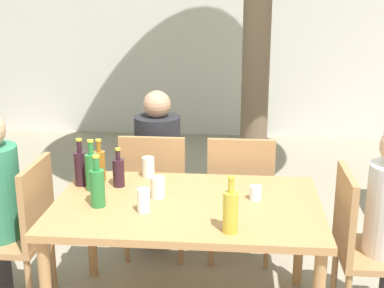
{
  "coord_description": "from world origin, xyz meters",
  "views": [
    {
      "loc": [
        0.27,
        -2.73,
        1.86
      ],
      "look_at": [
        0.0,
        0.3,
        0.97
      ],
      "focal_mm": 50.0,
      "sensor_mm": 36.0,
      "label": 1
    }
  ],
  "objects_px": {
    "patio_chair_1": "(363,241)",
    "oil_cruet_2": "(231,211)",
    "patio_chair_0": "(20,228)",
    "person_seated_2": "(160,176)",
    "wine_bottle_0": "(119,172)",
    "green_bottle_4": "(92,171)",
    "patio_chair_2": "(155,187)",
    "drinking_glass_2": "(158,187)",
    "green_bottle_5": "(98,187)",
    "drinking_glass_1": "(148,167)",
    "drinking_glass_0": "(255,193)",
    "drinking_glass_3": "(144,200)",
    "dining_table_front": "(187,215)",
    "amber_bottle_3": "(99,165)",
    "patio_chair_3": "(240,190)",
    "wine_bottle_1": "(80,167)"
  },
  "relations": [
    {
      "from": "green_bottle_5",
      "to": "drinking_glass_1",
      "type": "bearing_deg",
      "value": 68.69
    },
    {
      "from": "green_bottle_4",
      "to": "drinking_glass_0",
      "type": "bearing_deg",
      "value": -4.19
    },
    {
      "from": "wine_bottle_0",
      "to": "wine_bottle_1",
      "type": "distance_m",
      "value": 0.23
    },
    {
      "from": "patio_chair_0",
      "to": "green_bottle_4",
      "type": "relative_size",
      "value": 3.04
    },
    {
      "from": "drinking_glass_1",
      "to": "amber_bottle_3",
      "type": "bearing_deg",
      "value": -160.87
    },
    {
      "from": "green_bottle_5",
      "to": "drinking_glass_1",
      "type": "height_order",
      "value": "green_bottle_5"
    },
    {
      "from": "drinking_glass_0",
      "to": "drinking_glass_3",
      "type": "xyz_separation_m",
      "value": [
        -0.59,
        -0.23,
        0.02
      ]
    },
    {
      "from": "dining_table_front",
      "to": "wine_bottle_0",
      "type": "xyz_separation_m",
      "value": [
        -0.43,
        0.22,
        0.16
      ]
    },
    {
      "from": "patio_chair_1",
      "to": "oil_cruet_2",
      "type": "relative_size",
      "value": 3.21
    },
    {
      "from": "person_seated_2",
      "to": "drinking_glass_0",
      "type": "xyz_separation_m",
      "value": [
        0.67,
        -0.87,
        0.24
      ]
    },
    {
      "from": "green_bottle_5",
      "to": "drinking_glass_0",
      "type": "bearing_deg",
      "value": 11.39
    },
    {
      "from": "patio_chair_0",
      "to": "person_seated_2",
      "type": "relative_size",
      "value": 0.78
    },
    {
      "from": "patio_chair_3",
      "to": "drinking_glass_2",
      "type": "bearing_deg",
      "value": 54.34
    },
    {
      "from": "drinking_glass_3",
      "to": "green_bottle_4",
      "type": "bearing_deg",
      "value": 140.28
    },
    {
      "from": "patio_chair_1",
      "to": "drinking_glass_0",
      "type": "distance_m",
      "value": 0.64
    },
    {
      "from": "wine_bottle_1",
      "to": "drinking_glass_3",
      "type": "bearing_deg",
      "value": -39.34
    },
    {
      "from": "dining_table_front",
      "to": "drinking_glass_2",
      "type": "relative_size",
      "value": 12.19
    },
    {
      "from": "patio_chair_2",
      "to": "oil_cruet_2",
      "type": "xyz_separation_m",
      "value": [
        0.54,
        -1.06,
        0.3
      ]
    },
    {
      "from": "wine_bottle_0",
      "to": "green_bottle_4",
      "type": "bearing_deg",
      "value": -154.02
    },
    {
      "from": "patio_chair_1",
      "to": "amber_bottle_3",
      "type": "relative_size",
      "value": 3.49
    },
    {
      "from": "wine_bottle_1",
      "to": "drinking_glass_2",
      "type": "xyz_separation_m",
      "value": [
        0.49,
        -0.16,
        -0.05
      ]
    },
    {
      "from": "patio_chair_0",
      "to": "patio_chair_2",
      "type": "relative_size",
      "value": 1.0
    },
    {
      "from": "patio_chair_3",
      "to": "green_bottle_5",
      "type": "xyz_separation_m",
      "value": [
        -0.77,
        -0.8,
        0.31
      ]
    },
    {
      "from": "patio_chair_3",
      "to": "green_bottle_4",
      "type": "bearing_deg",
      "value": 33.03
    },
    {
      "from": "patio_chair_0",
      "to": "green_bottle_5",
      "type": "xyz_separation_m",
      "value": [
        0.49,
        -0.09,
        0.31
      ]
    },
    {
      "from": "oil_cruet_2",
      "to": "drinking_glass_2",
      "type": "relative_size",
      "value": 2.38
    },
    {
      "from": "drinking_glass_2",
      "to": "wine_bottle_1",
      "type": "bearing_deg",
      "value": 162.29
    },
    {
      "from": "drinking_glass_3",
      "to": "dining_table_front",
      "type": "bearing_deg",
      "value": 34.66
    },
    {
      "from": "patio_chair_0",
      "to": "drinking_glass_3",
      "type": "xyz_separation_m",
      "value": [
        0.76,
        -0.15,
        0.26
      ]
    },
    {
      "from": "patio_chair_2",
      "to": "drinking_glass_2",
      "type": "bearing_deg",
      "value": 100.68
    },
    {
      "from": "dining_table_front",
      "to": "drinking_glass_0",
      "type": "height_order",
      "value": "drinking_glass_0"
    },
    {
      "from": "oil_cruet_2",
      "to": "drinking_glass_0",
      "type": "relative_size",
      "value": 3.57
    },
    {
      "from": "drinking_glass_1",
      "to": "patio_chair_1",
      "type": "bearing_deg",
      "value": -17.61
    },
    {
      "from": "dining_table_front",
      "to": "wine_bottle_0",
      "type": "distance_m",
      "value": 0.51
    },
    {
      "from": "patio_chair_2",
      "to": "oil_cruet_2",
      "type": "distance_m",
      "value": 1.23
    },
    {
      "from": "drinking_glass_2",
      "to": "green_bottle_4",
      "type": "bearing_deg",
      "value": 167.71
    },
    {
      "from": "dining_table_front",
      "to": "patio_chair_1",
      "type": "xyz_separation_m",
      "value": [
        0.97,
        0.0,
        -0.12
      ]
    },
    {
      "from": "amber_bottle_3",
      "to": "green_bottle_4",
      "type": "height_order",
      "value": "green_bottle_4"
    },
    {
      "from": "wine_bottle_0",
      "to": "green_bottle_5",
      "type": "distance_m",
      "value": 0.31
    },
    {
      "from": "patio_chair_2",
      "to": "green_bottle_5",
      "type": "xyz_separation_m",
      "value": [
        -0.18,
        -0.8,
        0.31
      ]
    },
    {
      "from": "patio_chair_1",
      "to": "patio_chair_3",
      "type": "xyz_separation_m",
      "value": [
        -0.68,
        0.71,
        0.0
      ]
    },
    {
      "from": "dining_table_front",
      "to": "green_bottle_5",
      "type": "xyz_separation_m",
      "value": [
        -0.48,
        -0.09,
        0.19
      ]
    },
    {
      "from": "patio_chair_0",
      "to": "oil_cruet_2",
      "type": "bearing_deg",
      "value": 73.93
    },
    {
      "from": "oil_cruet_2",
      "to": "drinking_glass_1",
      "type": "height_order",
      "value": "oil_cruet_2"
    },
    {
      "from": "green_bottle_4",
      "to": "patio_chair_0",
      "type": "bearing_deg",
      "value": -159.54
    },
    {
      "from": "patio_chair_3",
      "to": "wine_bottle_0",
      "type": "distance_m",
      "value": 0.92
    },
    {
      "from": "dining_table_front",
      "to": "amber_bottle_3",
      "type": "height_order",
      "value": "amber_bottle_3"
    },
    {
      "from": "amber_bottle_3",
      "to": "patio_chair_1",
      "type": "bearing_deg",
      "value": -11.03
    },
    {
      "from": "patio_chair_0",
      "to": "amber_bottle_3",
      "type": "xyz_separation_m",
      "value": [
        0.4,
        0.3,
        0.3
      ]
    },
    {
      "from": "patio_chair_2",
      "to": "drinking_glass_2",
      "type": "relative_size",
      "value": 7.63
    }
  ]
}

